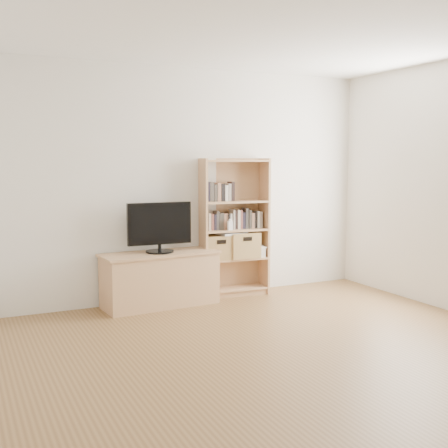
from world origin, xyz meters
TOP-DOWN VIEW (x-y plane):
  - floor at (0.00, 0.00)m, footprint 4.50×5.00m
  - back_wall at (0.00, 2.50)m, footprint 4.50×0.02m
  - ceiling at (0.00, 0.00)m, footprint 4.50×5.00m
  - tv_stand at (-0.42, 2.27)m, footprint 1.25×0.55m
  - bookshelf at (0.53, 2.36)m, footprint 0.82×0.34m
  - television at (-0.42, 2.27)m, footprint 0.70×0.08m
  - books_row_mid at (0.53, 2.38)m, footprint 0.91×0.27m
  - books_row_upper at (0.35, 2.39)m, footprint 0.43×0.19m
  - baby_monitor at (0.43, 2.28)m, footprint 0.06×0.04m
  - basket_left at (0.31, 2.37)m, footprint 0.36×0.30m
  - basket_right at (0.62, 2.35)m, footprint 0.37×0.30m
  - laptop at (0.48, 2.35)m, footprint 0.34×0.26m
  - magazine_stack at (0.80, 2.33)m, footprint 0.21×0.27m

SIDE VIEW (x-z plane):
  - floor at x=0.00m, z-range -0.01..0.01m
  - tv_stand at x=-0.42m, z-range 0.00..0.56m
  - magazine_stack at x=0.80m, z-range 0.44..0.55m
  - basket_left at x=0.31m, z-range 0.44..0.72m
  - basket_right at x=0.62m, z-range 0.44..0.74m
  - laptop at x=0.48m, z-range 0.72..0.74m
  - bookshelf at x=0.53m, z-range 0.00..1.60m
  - baby_monitor at x=0.43m, z-range 0.78..0.89m
  - television at x=-0.42m, z-range 0.59..1.14m
  - books_row_mid at x=0.53m, z-range 0.78..1.02m
  - books_row_upper at x=0.35m, z-range 1.11..1.33m
  - back_wall at x=0.00m, z-range 0.00..2.60m
  - ceiling at x=0.00m, z-range 2.60..2.60m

